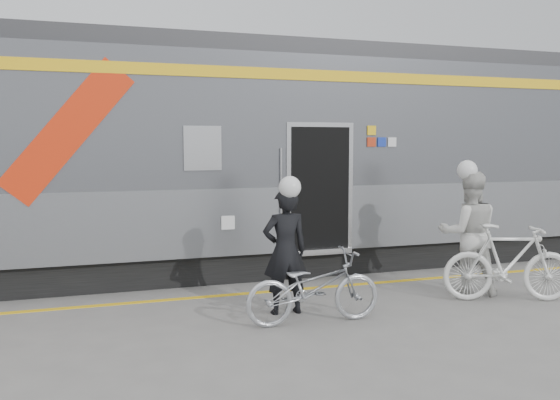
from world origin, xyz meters
name	(u,v)px	position (x,y,z in m)	size (l,w,h in m)	color
ground	(363,329)	(0.00, 0.00, 0.00)	(90.00, 90.00, 0.00)	slate
train	(176,159)	(-1.69, 4.19, 2.05)	(24.00, 3.17, 4.10)	black
safety_strip	(303,289)	(0.00, 2.15, 0.00)	(24.00, 0.12, 0.01)	yellow
man	(285,251)	(-0.71, 0.96, 0.86)	(0.63, 0.41, 1.72)	black
bicycle_left	(314,287)	(-0.51, 0.41, 0.47)	(0.63, 1.81, 0.95)	#B7BABF
woman	(469,233)	(2.31, 1.07, 0.95)	(0.92, 0.72, 1.90)	silver
bicycle_right	(509,263)	(2.61, 0.52, 0.57)	(0.54, 1.91, 1.15)	silver
helmet_man	(285,177)	(-0.71, 0.96, 1.87)	(0.30, 0.30, 0.30)	white
helmet_woman	(471,162)	(2.31, 1.07, 2.05)	(0.30, 0.30, 0.30)	white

